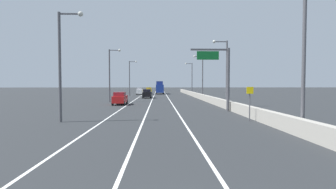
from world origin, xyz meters
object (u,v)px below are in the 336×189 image
Objects in this scene: lamp_post_right_second at (225,68)px; lamp_post_left_near at (63,58)px; speed_advisory_sign at (250,101)px; car_black_3 at (147,94)px; lamp_post_left_mid at (111,71)px; car_red_1 at (120,98)px; car_white_0 at (140,91)px; lamp_post_right_third at (201,74)px; lamp_post_left_far at (130,76)px; car_yellow_2 at (149,91)px; lamp_post_right_fourth at (191,76)px; box_truck at (160,88)px; lamp_post_right_near at (300,50)px; overhead_sign_gantry at (222,71)px; car_green_4 at (160,90)px.

lamp_post_left_near is (-17.39, -14.16, 0.00)m from lamp_post_right_second.
speed_advisory_sign is at bearing -95.38° from lamp_post_right_second.
speed_advisory_sign is 0.69× the size of car_black_3.
lamp_post_left_mid reaches higher than car_red_1.
lamp_post_right_second is at bearing 84.62° from speed_advisory_sign.
car_black_3 is at bearing 105.93° from speed_advisory_sign.
car_white_0 is (-13.68, 56.03, -0.73)m from speed_advisory_sign.
lamp_post_right_third is 21.94m from lamp_post_left_far.
lamp_post_right_fourth is at bearing -24.04° from car_yellow_2.
box_truck is (-8.98, 26.86, -3.57)m from lamp_post_right_third.
car_black_3 is at bearing -88.87° from car_yellow_2.
lamp_post_right_near is at bearing -90.36° from lamp_post_right_fourth.
car_red_1 is at bearing -67.11° from lamp_post_left_mid.
lamp_post_right_near is 45.08m from car_black_3.
car_yellow_2 is at bearing 101.64° from overhead_sign_gantry.
lamp_post_right_near is 2.22× the size of car_green_4.
car_green_4 is (6.08, 19.45, -0.03)m from car_white_0.
lamp_post_right_near is 18.19m from lamp_post_left_near.
lamp_post_right_fourth is at bearing 66.61° from car_red_1.
speed_advisory_sign is 34.52m from lamp_post_right_third.
car_white_0 is at bearing 174.09° from lamp_post_right_fourth.
car_black_3 is at bearing -66.02° from lamp_post_left_far.
lamp_post_right_third is 2.03× the size of car_red_1.
car_black_3 is (3.38, 18.70, 0.01)m from car_red_1.
lamp_post_left_mid is 1.22× the size of box_truck.
car_red_1 is at bearing -96.44° from car_green_4.
car_green_4 is (-8.71, 81.50, -4.42)m from lamp_post_right_near.
car_red_1 is at bearing -87.02° from lamp_post_left_far.
car_white_0 is 4.80m from car_yellow_2.
lamp_post_right_fourth is at bearing 87.59° from overhead_sign_gantry.
lamp_post_right_near is 2.14× the size of car_black_3.
car_white_0 is (-14.95, 21.73, -4.39)m from lamp_post_right_third.
lamp_post_right_near and lamp_post_right_second have the same top height.
car_red_1 is at bearing 121.61° from lamp_post_right_near.
lamp_post_right_fourth is 2.10× the size of car_yellow_2.
lamp_post_right_near is at bearing -76.59° from car_white_0.
car_red_1 is (2.36, -5.60, -4.43)m from lamp_post_left_mid.
lamp_post_left_far is at bearing -121.53° from box_truck.
car_green_4 is at bearing 95.75° from speed_advisory_sign.
car_yellow_2 is at bearing 85.96° from car_red_1.
lamp_post_left_mid is (-0.33, 24.19, 0.00)m from lamp_post_left_near.
lamp_post_left_far is 2.03× the size of car_red_1.
car_red_1 is 0.60× the size of box_truck.
lamp_post_right_fourth is (0.16, 40.32, 0.00)m from lamp_post_right_second.
lamp_post_right_third is at bearing -55.48° from car_white_0.
lamp_post_left_near is 2.27× the size of car_white_0.
lamp_post_right_near is (1.55, -14.38, 0.70)m from overhead_sign_gantry.
lamp_post_left_mid is 14.98m from car_black_3.
car_green_4 is at bearing 113.40° from lamp_post_right_fourth.
car_black_3 is at bearing -80.79° from car_white_0.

